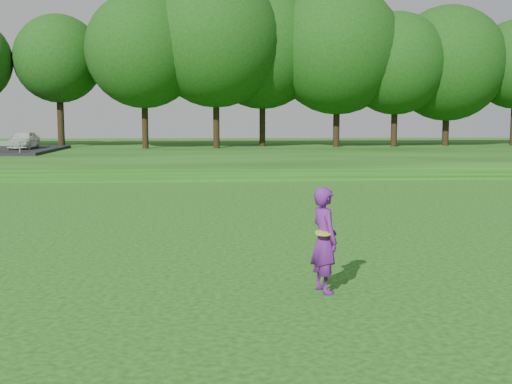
{
  "coord_description": "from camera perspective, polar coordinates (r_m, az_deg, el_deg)",
  "views": [
    {
      "loc": [
        -0.84,
        -10.26,
        3.17
      ],
      "look_at": [
        -0.06,
        4.76,
        1.3
      ],
      "focal_mm": 45.0,
      "sensor_mm": 36.0,
      "label": 1
    }
  ],
  "objects": [
    {
      "name": "ground",
      "position": [
        10.78,
        1.67,
        -10.02
      ],
      "size": [
        140.0,
        140.0,
        0.0
      ],
      "primitive_type": "plane",
      "color": "#183D0B",
      "rests_on": "ground"
    },
    {
      "name": "berm",
      "position": [
        44.37,
        -1.87,
        3.37
      ],
      "size": [
        130.0,
        30.0,
        0.6
      ],
      "primitive_type": "cube",
      "color": "#183D0B",
      "rests_on": "ground"
    },
    {
      "name": "walking_path",
      "position": [
        30.44,
        -1.36,
        1.14
      ],
      "size": [
        130.0,
        1.6,
        0.04
      ],
      "primitive_type": "cube",
      "color": "gray",
      "rests_on": "ground"
    },
    {
      "name": "treeline",
      "position": [
        48.52,
        -2.0,
        12.91
      ],
      "size": [
        104.0,
        7.0,
        15.0
      ],
      "primitive_type": null,
      "color": "#153C0D",
      "rests_on": "berm"
    },
    {
      "name": "woman",
      "position": [
        11.38,
        6.09,
        -4.25
      ],
      "size": [
        0.64,
        0.79,
        1.88
      ],
      "color": "#641C7F",
      "rests_on": "ground"
    }
  ]
}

